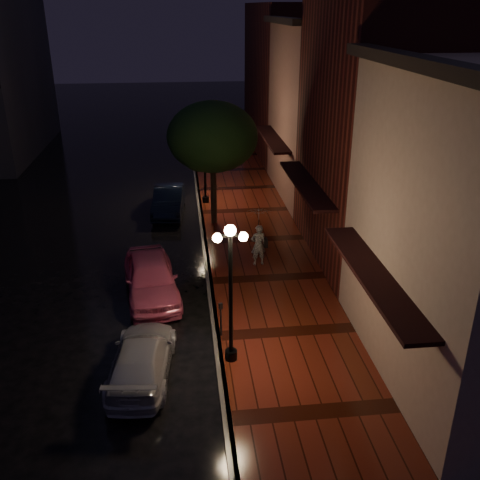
# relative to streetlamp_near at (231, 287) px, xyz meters

# --- Properties ---
(ground) EXTENTS (120.00, 120.00, 0.00)m
(ground) POSITION_rel_streetlamp_near_xyz_m (-0.35, 5.00, -2.60)
(ground) COLOR black
(ground) RESTS_ON ground
(sidewalk) EXTENTS (4.50, 60.00, 0.15)m
(sidewalk) POSITION_rel_streetlamp_near_xyz_m (1.90, 5.00, -2.53)
(sidewalk) COLOR #4E1A0E
(sidewalk) RESTS_ON ground
(curb) EXTENTS (0.25, 60.00, 0.15)m
(curb) POSITION_rel_streetlamp_near_xyz_m (-0.35, 5.00, -2.53)
(curb) COLOR #595451
(curb) RESTS_ON ground
(storefront_mid) EXTENTS (5.00, 8.00, 11.00)m
(storefront_mid) POSITION_rel_streetlamp_near_xyz_m (6.65, 7.00, 2.90)
(storefront_mid) COLOR #511914
(storefront_mid) RESTS_ON ground
(storefront_far) EXTENTS (5.00, 8.00, 9.00)m
(storefront_far) POSITION_rel_streetlamp_near_xyz_m (6.65, 15.00, 1.90)
(storefront_far) COLOR #8C5951
(storefront_far) RESTS_ON ground
(storefront_extra) EXTENTS (5.00, 12.00, 10.00)m
(storefront_extra) POSITION_rel_streetlamp_near_xyz_m (6.65, 25.00, 2.40)
(storefront_extra) COLOR #511914
(storefront_extra) RESTS_ON ground
(streetlamp_near) EXTENTS (0.96, 0.36, 4.31)m
(streetlamp_near) POSITION_rel_streetlamp_near_xyz_m (0.00, 0.00, 0.00)
(streetlamp_near) COLOR black
(streetlamp_near) RESTS_ON sidewalk
(streetlamp_far) EXTENTS (0.96, 0.36, 4.31)m
(streetlamp_far) POSITION_rel_streetlamp_near_xyz_m (0.00, 14.00, 0.00)
(streetlamp_far) COLOR black
(streetlamp_far) RESTS_ON sidewalk
(street_tree) EXTENTS (4.16, 4.16, 5.80)m
(street_tree) POSITION_rel_streetlamp_near_xyz_m (0.26, 10.99, 1.64)
(street_tree) COLOR black
(street_tree) RESTS_ON sidewalk
(pink_car) EXTENTS (2.42, 4.72, 1.54)m
(pink_car) POSITION_rel_streetlamp_near_xyz_m (-2.50, 4.31, -1.83)
(pink_car) COLOR #E85F89
(pink_car) RESTS_ON ground
(navy_car) EXTENTS (1.77, 4.23, 1.36)m
(navy_car) POSITION_rel_streetlamp_near_xyz_m (-1.93, 12.98, -1.92)
(navy_car) COLOR black
(navy_car) RESTS_ON ground
(silver_car) EXTENTS (2.07, 4.24, 1.19)m
(silver_car) POSITION_rel_streetlamp_near_xyz_m (-2.58, -0.29, -2.01)
(silver_car) COLOR #B9B8C0
(silver_car) RESTS_ON ground
(woman_with_umbrella) EXTENTS (1.00, 1.01, 2.40)m
(woman_with_umbrella) POSITION_rel_streetlamp_near_xyz_m (1.71, 6.23, -0.87)
(woman_with_umbrella) COLOR beige
(woman_with_umbrella) RESTS_ON sidewalk
(parking_meter) EXTENTS (0.13, 0.11, 1.18)m
(parking_meter) POSITION_rel_streetlamp_near_xyz_m (-0.20, 1.28, -1.74)
(parking_meter) COLOR black
(parking_meter) RESTS_ON sidewalk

